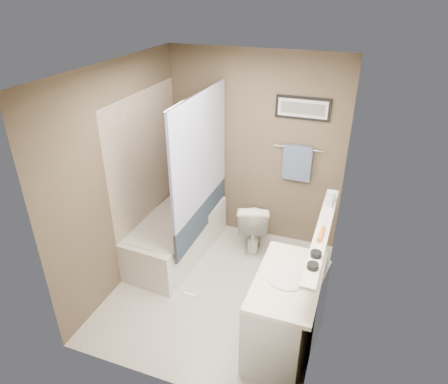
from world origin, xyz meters
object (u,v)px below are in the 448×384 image
(vanity, at_px, (286,317))
(candle_bowl_near, at_px, (313,266))
(bathtub, at_px, (176,236))
(hair_brush_front, at_px, (321,234))
(candle_bowl_far, at_px, (316,254))
(glass_jar, at_px, (331,196))
(soap_bottle, at_px, (330,200))
(toilet, at_px, (253,223))

(vanity, distance_m, candle_bowl_near, 0.77)
(bathtub, bearing_deg, hair_brush_front, -17.48)
(candle_bowl_far, bearing_deg, glass_jar, 90.00)
(bathtub, xyz_separation_m, candle_bowl_far, (1.79, -1.01, 0.89))
(candle_bowl_near, height_order, soap_bottle, soap_bottle)
(candle_bowl_near, xyz_separation_m, glass_jar, (0.00, 1.12, 0.03))
(glass_jar, bearing_deg, bathtub, 178.60)
(vanity, xyz_separation_m, soap_bottle, (0.19, 0.86, 0.78))
(bathtub, xyz_separation_m, hair_brush_front, (1.79, -0.71, 0.89))
(candle_bowl_near, relative_size, candle_bowl_far, 1.00)
(vanity, distance_m, glass_jar, 1.25)
(vanity, relative_size, glass_jar, 9.00)
(bathtub, distance_m, hair_brush_front, 2.12)
(candle_bowl_far, xyz_separation_m, hair_brush_front, (0.00, 0.30, 0.00))
(toilet, xyz_separation_m, hair_brush_front, (0.93, -1.18, 0.80))
(soap_bottle, bearing_deg, vanity, -102.11)
(candle_bowl_near, bearing_deg, candle_bowl_far, 90.00)
(candle_bowl_near, xyz_separation_m, soap_bottle, (0.00, 1.01, 0.05))
(bathtub, xyz_separation_m, glass_jar, (1.79, -0.04, 0.92))
(glass_jar, bearing_deg, toilet, 150.96)
(candle_bowl_near, distance_m, glass_jar, 1.12)
(hair_brush_front, distance_m, soap_bottle, 0.55)
(glass_jar, bearing_deg, hair_brush_front, -90.00)
(candle_bowl_far, height_order, soap_bottle, soap_bottle)
(bathtub, height_order, soap_bottle, soap_bottle)
(glass_jar, xyz_separation_m, soap_bottle, (0.00, -0.11, 0.02))
(vanity, height_order, hair_brush_front, hair_brush_front)
(bathtub, distance_m, glass_jar, 2.01)
(soap_bottle, bearing_deg, candle_bowl_near, -90.00)
(toilet, relative_size, hair_brush_front, 3.06)
(candle_bowl_far, bearing_deg, hair_brush_front, 90.00)
(bathtub, xyz_separation_m, vanity, (1.60, -1.02, 0.15))
(toilet, height_order, glass_jar, glass_jar)
(candle_bowl_far, xyz_separation_m, soap_bottle, (0.00, 0.85, 0.05))
(glass_jar, distance_m, soap_bottle, 0.11)
(candle_bowl_far, height_order, hair_brush_front, hair_brush_front)
(bathtub, relative_size, candle_bowl_far, 16.67)
(hair_brush_front, bearing_deg, candle_bowl_far, -90.00)
(toilet, height_order, candle_bowl_near, candle_bowl_near)
(toilet, distance_m, soap_bottle, 1.40)
(toilet, relative_size, candle_bowl_far, 7.48)
(candle_bowl_near, bearing_deg, soap_bottle, 90.00)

